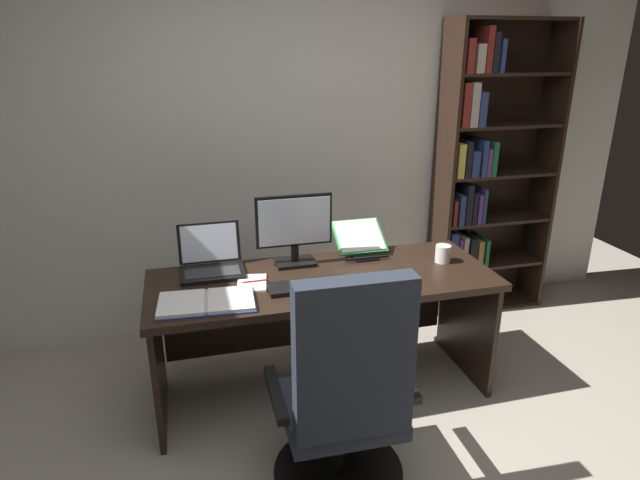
{
  "coord_description": "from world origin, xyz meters",
  "views": [
    {
      "loc": [
        -0.74,
        -1.57,
        1.91
      ],
      "look_at": [
        -0.07,
        0.96,
        0.95
      ],
      "focal_mm": 30.35,
      "sensor_mm": 36.0,
      "label": 1
    }
  ],
  "objects": [
    {
      "name": "open_binder",
      "position": [
        -0.67,
        0.84,
        0.73
      ],
      "size": [
        0.49,
        0.31,
        0.02
      ],
      "rotation": [
        0.0,
        0.0,
        -0.07
      ],
      "color": "navy",
      "rests_on": "desk"
    },
    {
      "name": "monitor",
      "position": [
        -0.15,
        1.23,
        0.92
      ],
      "size": [
        0.43,
        0.16,
        0.4
      ],
      "color": "black",
      "rests_on": "desk"
    },
    {
      "name": "computer_mouse",
      "position": [
        0.15,
        0.89,
        0.74
      ],
      "size": [
        0.06,
        0.1,
        0.04
      ],
      "primitive_type": "ellipsoid",
      "color": "black",
      "rests_on": "desk"
    },
    {
      "name": "notepad",
      "position": [
        -0.43,
        1.02,
        0.73
      ],
      "size": [
        0.18,
        0.23,
        0.01
      ],
      "primitive_type": "cube",
      "rotation": [
        0.0,
        0.0,
        -0.17
      ],
      "color": "white",
      "rests_on": "desk"
    },
    {
      "name": "desk",
      "position": [
        -0.04,
        1.09,
        0.53
      ],
      "size": [
        1.86,
        0.7,
        0.72
      ],
      "color": "black",
      "rests_on": "ground"
    },
    {
      "name": "coffee_mug",
      "position": [
        0.68,
        1.04,
        0.77
      ],
      "size": [
        0.09,
        0.09,
        0.1
      ],
      "primitive_type": "cylinder",
      "color": "silver",
      "rests_on": "desk"
    },
    {
      "name": "office_chair",
      "position": [
        -0.15,
        0.24,
        0.47
      ],
      "size": [
        0.62,
        0.6,
        1.1
      ],
      "rotation": [
        0.0,
        0.0,
        -0.02
      ],
      "color": "black",
      "rests_on": "ground"
    },
    {
      "name": "wall_back",
      "position": [
        0.0,
        2.0,
        1.37
      ],
      "size": [
        5.1,
        0.12,
        2.75
      ],
      "primitive_type": "cube",
      "color": "beige",
      "rests_on": "ground"
    },
    {
      "name": "laptop",
      "position": [
        -0.62,
        1.24,
        0.77
      ],
      "size": [
        0.34,
        0.3,
        0.25
      ],
      "color": "black",
      "rests_on": "desk"
    },
    {
      "name": "keyboard",
      "position": [
        -0.15,
        0.89,
        0.73
      ],
      "size": [
        0.42,
        0.15,
        0.02
      ],
      "primitive_type": "cube",
      "color": "black",
      "rests_on": "desk"
    },
    {
      "name": "pen",
      "position": [
        -0.41,
        1.02,
        0.73
      ],
      "size": [
        0.14,
        0.01,
        0.01
      ],
      "primitive_type": "cylinder",
      "rotation": [
        0.0,
        1.57,
        0.03
      ],
      "color": "maroon",
      "rests_on": "notepad"
    },
    {
      "name": "bookshelf",
      "position": [
        1.34,
        1.78,
        1.02
      ],
      "size": [
        0.84,
        0.3,
        2.06
      ],
      "color": "black",
      "rests_on": "ground"
    },
    {
      "name": "reading_stand_with_book",
      "position": [
        0.27,
        1.3,
        0.81
      ],
      "size": [
        0.3,
        0.29,
        0.17
      ],
      "color": "black",
      "rests_on": "desk"
    }
  ]
}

